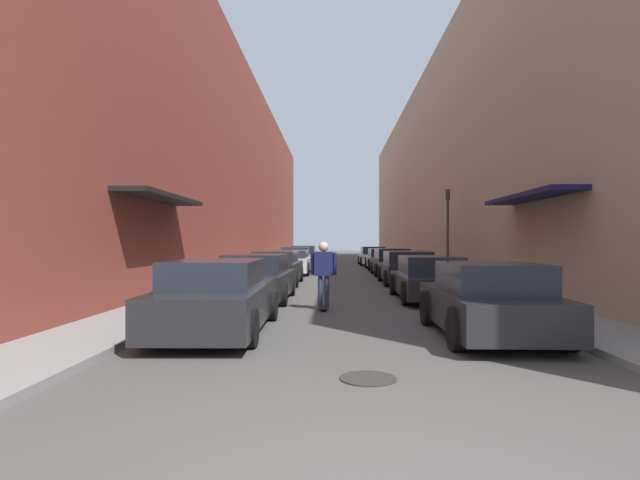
{
  "coord_description": "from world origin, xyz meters",
  "views": [
    {
      "loc": [
        -0.28,
        -3.04,
        1.69
      ],
      "look_at": [
        -0.67,
        10.95,
        1.74
      ],
      "focal_mm": 28.0,
      "sensor_mm": 36.0,
      "label": 1
    }
  ],
  "objects_px": {
    "parked_car_left_0": "(218,298)",
    "parked_car_right_2": "(407,268)",
    "parked_car_left_1": "(257,279)",
    "parked_car_left_3": "(292,262)",
    "parked_car_left_4": "(296,258)",
    "traffic_light": "(448,224)",
    "parked_car_right_3": "(391,262)",
    "parked_car_left_2": "(276,268)",
    "skateboarder": "(324,268)",
    "parked_car_right_5": "(372,256)",
    "parked_car_right_0": "(489,301)",
    "parked_car_right_4": "(382,259)",
    "parked_car_right_1": "(429,279)",
    "manhole_cover": "(368,378)",
    "parked_car_left_5": "(304,256)"
  },
  "relations": [
    {
      "from": "parked_car_left_1",
      "to": "parked_car_left_4",
      "type": "relative_size",
      "value": 0.94
    },
    {
      "from": "parked_car_left_1",
      "to": "parked_car_right_4",
      "type": "height_order",
      "value": "parked_car_left_1"
    },
    {
      "from": "parked_car_left_4",
      "to": "parked_car_right_2",
      "type": "height_order",
      "value": "parked_car_left_4"
    },
    {
      "from": "parked_car_right_1",
      "to": "parked_car_right_5",
      "type": "bearing_deg",
      "value": 89.96
    },
    {
      "from": "parked_car_left_1",
      "to": "parked_car_right_5",
      "type": "bearing_deg",
      "value": 77.1
    },
    {
      "from": "parked_car_left_1",
      "to": "parked_car_left_3",
      "type": "relative_size",
      "value": 0.92
    },
    {
      "from": "parked_car_left_1",
      "to": "parked_car_right_3",
      "type": "bearing_deg",
      "value": 65.1
    },
    {
      "from": "parked_car_right_2",
      "to": "parked_car_right_4",
      "type": "bearing_deg",
      "value": 90.01
    },
    {
      "from": "parked_car_left_2",
      "to": "parked_car_left_4",
      "type": "xyz_separation_m",
      "value": [
        -0.09,
        11.29,
        0.01
      ]
    },
    {
      "from": "parked_car_left_4",
      "to": "parked_car_right_2",
      "type": "bearing_deg",
      "value": -64.08
    },
    {
      "from": "parked_car_right_4",
      "to": "parked_car_right_5",
      "type": "distance_m",
      "value": 5.67
    },
    {
      "from": "parked_car_left_4",
      "to": "traffic_light",
      "type": "distance_m",
      "value": 11.94
    },
    {
      "from": "parked_car_right_3",
      "to": "skateboarder",
      "type": "xyz_separation_m",
      "value": [
        -3.15,
        -12.89,
        0.39
      ]
    },
    {
      "from": "manhole_cover",
      "to": "parked_car_left_2",
      "type": "bearing_deg",
      "value": 101.29
    },
    {
      "from": "parked_car_right_3",
      "to": "parked_car_left_0",
      "type": "bearing_deg",
      "value": -107.56
    },
    {
      "from": "parked_car_right_5",
      "to": "traffic_light",
      "type": "xyz_separation_m",
      "value": [
        2.14,
        -14.35,
        1.82
      ]
    },
    {
      "from": "parked_car_right_4",
      "to": "parked_car_left_2",
      "type": "bearing_deg",
      "value": -115.93
    },
    {
      "from": "parked_car_left_3",
      "to": "parked_car_right_3",
      "type": "height_order",
      "value": "parked_car_right_3"
    },
    {
      "from": "parked_car_right_3",
      "to": "skateboarder",
      "type": "height_order",
      "value": "skateboarder"
    },
    {
      "from": "parked_car_left_2",
      "to": "parked_car_right_2",
      "type": "distance_m",
      "value": 5.22
    },
    {
      "from": "parked_car_left_0",
      "to": "parked_car_left_3",
      "type": "distance_m",
      "value": 16.52
    },
    {
      "from": "parked_car_left_3",
      "to": "manhole_cover",
      "type": "distance_m",
      "value": 19.78
    },
    {
      "from": "parked_car_right_0",
      "to": "parked_car_right_3",
      "type": "distance_m",
      "value": 16.31
    },
    {
      "from": "parked_car_left_0",
      "to": "parked_car_right_5",
      "type": "height_order",
      "value": "parked_car_left_0"
    },
    {
      "from": "parked_car_right_1",
      "to": "parked_car_right_5",
      "type": "relative_size",
      "value": 0.92
    },
    {
      "from": "parked_car_left_3",
      "to": "parked_car_right_2",
      "type": "bearing_deg",
      "value": -48.04
    },
    {
      "from": "parked_car_left_0",
      "to": "parked_car_right_0",
      "type": "relative_size",
      "value": 1.15
    },
    {
      "from": "parked_car_left_1",
      "to": "parked_car_right_4",
      "type": "xyz_separation_m",
      "value": [
        5.13,
        16.15,
        -0.01
      ]
    },
    {
      "from": "parked_car_left_0",
      "to": "parked_car_left_2",
      "type": "height_order",
      "value": "parked_car_left_0"
    },
    {
      "from": "parked_car_left_1",
      "to": "parked_car_right_5",
      "type": "relative_size",
      "value": 0.88
    },
    {
      "from": "parked_car_left_1",
      "to": "parked_car_right_2",
      "type": "bearing_deg",
      "value": 48.63
    },
    {
      "from": "parked_car_right_4",
      "to": "parked_car_left_5",
      "type": "bearing_deg",
      "value": 129.37
    },
    {
      "from": "parked_car_right_2",
      "to": "parked_car_right_3",
      "type": "bearing_deg",
      "value": 90.34
    },
    {
      "from": "skateboarder",
      "to": "parked_car_right_0",
      "type": "bearing_deg",
      "value": -48.73
    },
    {
      "from": "parked_car_right_3",
      "to": "manhole_cover",
      "type": "height_order",
      "value": "parked_car_right_3"
    },
    {
      "from": "parked_car_right_0",
      "to": "parked_car_right_1",
      "type": "bearing_deg",
      "value": 89.75
    },
    {
      "from": "parked_car_left_4",
      "to": "skateboarder",
      "type": "xyz_separation_m",
      "value": [
        2.11,
        -18.63,
        0.39
      ]
    },
    {
      "from": "parked_car_right_5",
      "to": "manhole_cover",
      "type": "relative_size",
      "value": 6.84
    },
    {
      "from": "parked_car_left_1",
      "to": "parked_car_right_1",
      "type": "distance_m",
      "value": 4.99
    },
    {
      "from": "parked_car_right_2",
      "to": "parked_car_right_1",
      "type": "bearing_deg",
      "value": -91.63
    },
    {
      "from": "parked_car_right_2",
      "to": "skateboarder",
      "type": "bearing_deg",
      "value": -112.39
    },
    {
      "from": "parked_car_left_0",
      "to": "parked_car_right_2",
      "type": "relative_size",
      "value": 1.04
    },
    {
      "from": "skateboarder",
      "to": "parked_car_left_1",
      "type": "bearing_deg",
      "value": 135.86
    },
    {
      "from": "traffic_light",
      "to": "parked_car_left_1",
      "type": "bearing_deg",
      "value": -133.72
    },
    {
      "from": "parked_car_left_0",
      "to": "parked_car_right_1",
      "type": "bearing_deg",
      "value": 47.17
    },
    {
      "from": "parked_car_left_4",
      "to": "skateboarder",
      "type": "distance_m",
      "value": 18.75
    },
    {
      "from": "parked_car_left_2",
      "to": "parked_car_left_3",
      "type": "distance_m",
      "value": 6.08
    },
    {
      "from": "skateboarder",
      "to": "traffic_light",
      "type": "height_order",
      "value": "traffic_light"
    },
    {
      "from": "parked_car_right_1",
      "to": "parked_car_right_4",
      "type": "bearing_deg",
      "value": 89.44
    },
    {
      "from": "traffic_light",
      "to": "parked_car_right_2",
      "type": "bearing_deg",
      "value": -140.83
    }
  ]
}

